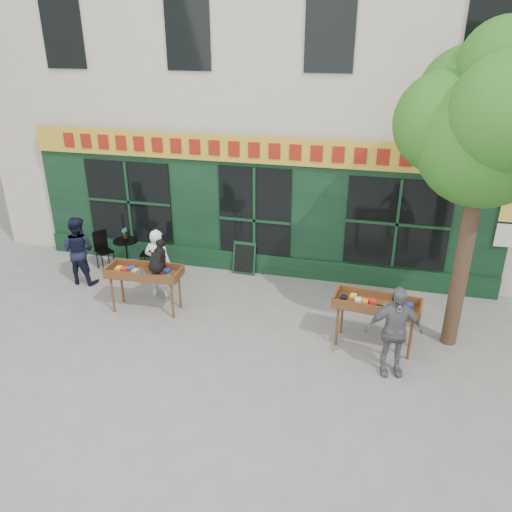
# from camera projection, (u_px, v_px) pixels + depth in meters

# --- Properties ---
(ground) EXTENTS (80.00, 80.00, 0.00)m
(ground) POSITION_uv_depth(u_px,v_px,m) (226.00, 320.00, 10.14)
(ground) COLOR slate
(ground) RESTS_ON ground
(building) EXTENTS (14.00, 7.26, 10.00)m
(building) POSITION_uv_depth(u_px,v_px,m) (289.00, 49.00, 13.42)
(building) COLOR beige
(building) RESTS_ON ground
(street_tree) EXTENTS (3.05, 2.90, 5.60)m
(street_tree) POSITION_uv_depth(u_px,v_px,m) (491.00, 119.00, 7.80)
(street_tree) COLOR #382619
(street_tree) RESTS_ON ground
(book_cart_center) EXTENTS (1.53, 0.70, 0.99)m
(book_cart_center) POSITION_uv_depth(u_px,v_px,m) (145.00, 275.00, 10.19)
(book_cart_center) COLOR brown
(book_cart_center) RESTS_ON ground
(dog) EXTENTS (0.37, 0.62, 0.60)m
(dog) POSITION_uv_depth(u_px,v_px,m) (158.00, 256.00, 9.88)
(dog) COLOR black
(dog) RESTS_ON book_cart_center
(woman) EXTENTS (0.59, 0.40, 1.57)m
(woman) POSITION_uv_depth(u_px,v_px,m) (158.00, 263.00, 10.78)
(woman) COLOR white
(woman) RESTS_ON ground
(book_cart_right) EXTENTS (1.56, 0.78, 0.99)m
(book_cart_right) POSITION_uv_depth(u_px,v_px,m) (377.00, 307.00, 8.99)
(book_cart_right) COLOR brown
(book_cart_right) RESTS_ON ground
(man_right) EXTENTS (1.02, 0.61, 1.63)m
(man_right) POSITION_uv_depth(u_px,v_px,m) (394.00, 331.00, 8.26)
(man_right) COLOR slate
(man_right) RESTS_ON ground
(bistro_table) EXTENTS (0.60, 0.60, 0.76)m
(bistro_table) POSITION_uv_depth(u_px,v_px,m) (126.00, 249.00, 12.14)
(bistro_table) COLOR black
(bistro_table) RESTS_ON ground
(bistro_chair_left) EXTENTS (0.50, 0.50, 0.95)m
(bistro_chair_left) POSITION_uv_depth(u_px,v_px,m) (102.00, 247.00, 12.23)
(bistro_chair_left) COLOR black
(bistro_chair_left) RESTS_ON ground
(bistro_chair_right) EXTENTS (0.43, 0.42, 0.95)m
(bistro_chair_right) POSITION_uv_depth(u_px,v_px,m) (152.00, 250.00, 12.05)
(bistro_chair_right) COLOR black
(bistro_chair_right) RESTS_ON ground
(potted_plant) EXTENTS (0.20, 0.16, 0.32)m
(potted_plant) POSITION_uv_depth(u_px,v_px,m) (125.00, 234.00, 11.98)
(potted_plant) COLOR gray
(potted_plant) RESTS_ON bistro_table
(man_left) EXTENTS (0.79, 0.62, 1.60)m
(man_left) POSITION_uv_depth(u_px,v_px,m) (79.00, 250.00, 11.40)
(man_left) COLOR black
(man_left) RESTS_ON ground
(chalkboard) EXTENTS (0.57, 0.21, 0.79)m
(chalkboard) POSITION_uv_depth(u_px,v_px,m) (244.00, 258.00, 11.97)
(chalkboard) COLOR black
(chalkboard) RESTS_ON ground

